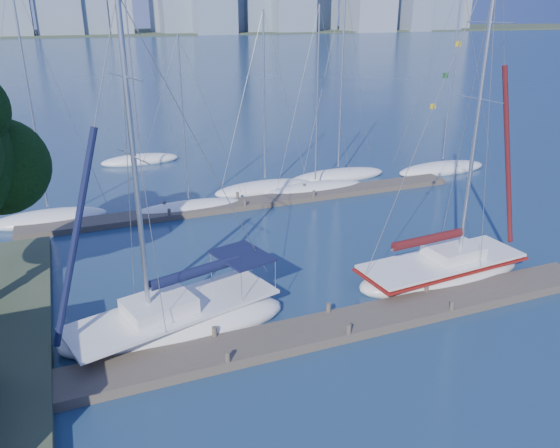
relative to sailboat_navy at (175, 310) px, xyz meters
name	(u,v)px	position (x,y,z in m)	size (l,w,h in m)	color
ground	(338,330)	(6.23, -2.44, -0.99)	(700.00, 700.00, 0.00)	navy
near_dock	(338,326)	(6.23, -2.44, -0.79)	(26.00, 2.00, 0.40)	brown
far_dock	(255,202)	(8.23, 13.56, -0.81)	(30.00, 1.80, 0.36)	brown
far_shore	(68,33)	(6.23, 317.56, -0.99)	(800.00, 100.00, 1.50)	#38472D
sailboat_navy	(175,310)	(0.00, 0.00, 0.00)	(9.79, 5.43, 13.57)	white
sailboat_maroon	(443,257)	(13.11, -0.19, 0.20)	(9.26, 3.65, 15.58)	white
bg_boat_0	(49,218)	(-4.78, 15.29, -0.69)	(7.10, 2.78, 14.93)	white
bg_boat_1	(189,208)	(3.77, 14.07, -0.76)	(7.49, 2.37, 11.38)	white
bg_boat_2	(265,188)	(9.86, 16.05, -0.72)	(7.93, 4.53, 12.77)	white
bg_boat_3	(315,188)	(13.25, 14.70, -0.74)	(7.88, 4.72, 13.05)	white
bg_boat_4	(338,175)	(16.27, 16.93, -0.71)	(8.28, 5.14, 14.71)	white
bg_boat_5	(442,168)	(25.13, 15.60, -0.70)	(8.41, 4.75, 14.81)	white
bg_boat_6	(140,159)	(2.61, 27.64, -0.70)	(6.96, 4.33, 14.40)	white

